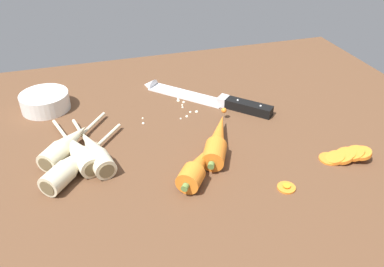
{
  "coord_description": "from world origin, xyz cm",
  "views": [
    {
      "loc": [
        -19.67,
        -67.0,
        45.89
      ],
      "look_at": [
        0.0,
        -2.0,
        1.5
      ],
      "focal_mm": 37.06,
      "sensor_mm": 36.0,
      "label": 1
    }
  ],
  "objects_px": {
    "whole_carrot_second": "(197,167)",
    "carrot_slice_stack": "(345,156)",
    "parsnip_back": "(78,150)",
    "whole_carrot": "(218,140)",
    "parsnip_front": "(94,151)",
    "parsnip_mid_left": "(67,144)",
    "chefs_knife": "(201,97)",
    "parsnip_mid_right": "(74,163)",
    "prep_bowl": "(45,101)",
    "carrot_slice_stray_near": "(287,187)"
  },
  "relations": [
    {
      "from": "parsnip_front",
      "to": "parsnip_mid_right",
      "type": "xyz_separation_m",
      "value": [
        -0.04,
        -0.03,
        -0.0
      ]
    },
    {
      "from": "carrot_slice_stray_near",
      "to": "prep_bowl",
      "type": "height_order",
      "value": "prep_bowl"
    },
    {
      "from": "parsnip_mid_right",
      "to": "carrot_slice_stack",
      "type": "relative_size",
      "value": 2.05
    },
    {
      "from": "whole_carrot_second",
      "to": "parsnip_mid_right",
      "type": "relative_size",
      "value": 0.64
    },
    {
      "from": "whole_carrot_second",
      "to": "carrot_slice_stack",
      "type": "height_order",
      "value": "whole_carrot_second"
    },
    {
      "from": "chefs_knife",
      "to": "parsnip_mid_left",
      "type": "bearing_deg",
      "value": -157.14
    },
    {
      "from": "parsnip_mid_left",
      "to": "carrot_slice_stray_near",
      "type": "bearing_deg",
      "value": -31.47
    },
    {
      "from": "carrot_slice_stack",
      "to": "carrot_slice_stray_near",
      "type": "bearing_deg",
      "value": -163.53
    },
    {
      "from": "parsnip_back",
      "to": "prep_bowl",
      "type": "distance_m",
      "value": 0.23
    },
    {
      "from": "parsnip_mid_right",
      "to": "carrot_slice_stack",
      "type": "bearing_deg",
      "value": -12.73
    },
    {
      "from": "parsnip_front",
      "to": "carrot_slice_stack",
      "type": "relative_size",
      "value": 2.27
    },
    {
      "from": "parsnip_back",
      "to": "carrot_slice_stack",
      "type": "relative_size",
      "value": 2.26
    },
    {
      "from": "carrot_slice_stack",
      "to": "whole_carrot_second",
      "type": "bearing_deg",
      "value": 173.08
    },
    {
      "from": "chefs_knife",
      "to": "parsnip_back",
      "type": "distance_m",
      "value": 0.34
    },
    {
      "from": "parsnip_mid_left",
      "to": "parsnip_mid_right",
      "type": "xyz_separation_m",
      "value": [
        0.01,
        -0.07,
        -0.0
      ]
    },
    {
      "from": "parsnip_back",
      "to": "carrot_slice_stray_near",
      "type": "bearing_deg",
      "value": -29.56
    },
    {
      "from": "whole_carrot_second",
      "to": "carrot_slice_stack",
      "type": "distance_m",
      "value": 0.29
    },
    {
      "from": "carrot_slice_stray_near",
      "to": "prep_bowl",
      "type": "relative_size",
      "value": 0.29
    },
    {
      "from": "chefs_knife",
      "to": "parsnip_back",
      "type": "xyz_separation_m",
      "value": [
        -0.3,
        -0.16,
        0.01
      ]
    },
    {
      "from": "whole_carrot",
      "to": "parsnip_mid_left",
      "type": "xyz_separation_m",
      "value": [
        -0.29,
        0.07,
        -0.0
      ]
    },
    {
      "from": "chefs_knife",
      "to": "carrot_slice_stray_near",
      "type": "relative_size",
      "value": 8.47
    },
    {
      "from": "parsnip_mid_left",
      "to": "carrot_slice_stack",
      "type": "distance_m",
      "value": 0.54
    },
    {
      "from": "chefs_knife",
      "to": "parsnip_back",
      "type": "height_order",
      "value": "parsnip_back"
    },
    {
      "from": "whole_carrot",
      "to": "carrot_slice_stray_near",
      "type": "distance_m",
      "value": 0.17
    },
    {
      "from": "parsnip_mid_right",
      "to": "prep_bowl",
      "type": "xyz_separation_m",
      "value": [
        -0.05,
        0.26,
        0.0
      ]
    },
    {
      "from": "parsnip_mid_right",
      "to": "parsnip_back",
      "type": "bearing_deg",
      "value": 77.94
    },
    {
      "from": "parsnip_back",
      "to": "carrot_slice_stack",
      "type": "distance_m",
      "value": 0.51
    },
    {
      "from": "parsnip_mid_left",
      "to": "carrot_slice_stray_near",
      "type": "height_order",
      "value": "parsnip_mid_left"
    },
    {
      "from": "parsnip_front",
      "to": "prep_bowl",
      "type": "bearing_deg",
      "value": 111.31
    },
    {
      "from": "carrot_slice_stack",
      "to": "parsnip_back",
      "type": "bearing_deg",
      "value": 162.84
    },
    {
      "from": "parsnip_mid_left",
      "to": "parsnip_mid_right",
      "type": "height_order",
      "value": "same"
    },
    {
      "from": "parsnip_mid_right",
      "to": "parsnip_front",
      "type": "bearing_deg",
      "value": 35.14
    },
    {
      "from": "whole_carrot_second",
      "to": "parsnip_mid_left",
      "type": "xyz_separation_m",
      "value": [
        -0.22,
        0.14,
        -0.0
      ]
    },
    {
      "from": "whole_carrot",
      "to": "carrot_slice_stray_near",
      "type": "bearing_deg",
      "value": -63.57
    },
    {
      "from": "parsnip_back",
      "to": "whole_carrot_second",
      "type": "bearing_deg",
      "value": -29.83
    },
    {
      "from": "carrot_slice_stack",
      "to": "carrot_slice_stray_near",
      "type": "distance_m",
      "value": 0.15
    },
    {
      "from": "carrot_slice_stray_near",
      "to": "parsnip_mid_right",
      "type": "bearing_deg",
      "value": 156.08
    },
    {
      "from": "parsnip_front",
      "to": "carrot_slice_stack",
      "type": "distance_m",
      "value": 0.48
    },
    {
      "from": "parsnip_front",
      "to": "parsnip_mid_left",
      "type": "relative_size",
      "value": 1.17
    },
    {
      "from": "parsnip_front",
      "to": "chefs_knife",
      "type": "bearing_deg",
      "value": 32.64
    },
    {
      "from": "parsnip_front",
      "to": "carrot_slice_stray_near",
      "type": "height_order",
      "value": "parsnip_front"
    },
    {
      "from": "parsnip_mid_right",
      "to": "carrot_slice_stray_near",
      "type": "xyz_separation_m",
      "value": [
        0.35,
        -0.16,
        -0.02
      ]
    },
    {
      "from": "parsnip_mid_right",
      "to": "carrot_slice_stack",
      "type": "distance_m",
      "value": 0.51
    },
    {
      "from": "whole_carrot",
      "to": "parsnip_front",
      "type": "bearing_deg",
      "value": 172.18
    },
    {
      "from": "parsnip_mid_left",
      "to": "prep_bowl",
      "type": "xyz_separation_m",
      "value": [
        -0.04,
        0.19,
        0.0
      ]
    },
    {
      "from": "parsnip_front",
      "to": "parsnip_mid_right",
      "type": "bearing_deg",
      "value": -144.86
    },
    {
      "from": "parsnip_back",
      "to": "carrot_slice_stray_near",
      "type": "xyz_separation_m",
      "value": [
        0.34,
        -0.19,
        -0.02
      ]
    },
    {
      "from": "whole_carrot_second",
      "to": "parsnip_mid_right",
      "type": "height_order",
      "value": "whole_carrot_second"
    },
    {
      "from": "parsnip_front",
      "to": "prep_bowl",
      "type": "xyz_separation_m",
      "value": [
        -0.09,
        0.23,
        0.0
      ]
    },
    {
      "from": "whole_carrot",
      "to": "parsnip_front",
      "type": "relative_size",
      "value": 0.9
    }
  ]
}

